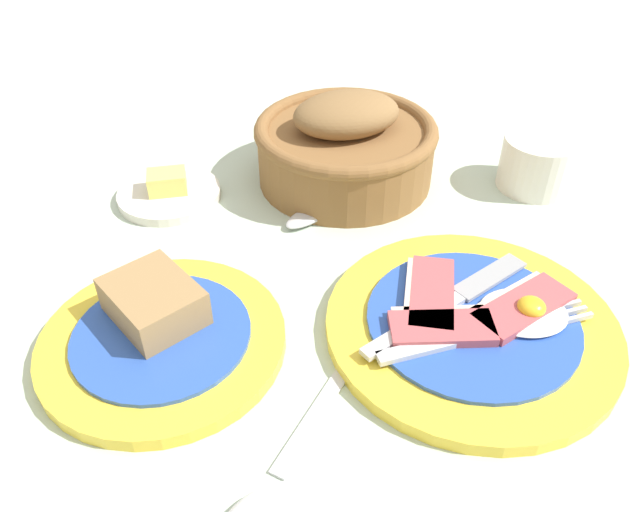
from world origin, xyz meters
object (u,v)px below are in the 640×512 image
(bread_plate, at_px, (161,332))
(butter_dish, at_px, (169,192))
(sugar_cup, at_px, (538,161))
(teaspoon_near_cup, at_px, (257,502))
(teaspoon_by_saucer, at_px, (293,225))
(bread_basket, at_px, (346,145))
(breakfast_plate, at_px, (473,323))

(bread_plate, distance_m, butter_dish, 0.22)
(sugar_cup, xyz_separation_m, teaspoon_near_cup, (-0.27, -0.39, -0.03))
(teaspoon_by_saucer, relative_size, teaspoon_near_cup, 0.83)
(bread_plate, distance_m, teaspoon_near_cup, 0.17)
(bread_basket, distance_m, teaspoon_by_saucer, 0.12)
(sugar_cup, height_order, bread_basket, bread_basket)
(bread_basket, bearing_deg, bread_plate, -120.95)
(bread_basket, relative_size, teaspoon_by_saucer, 1.32)
(breakfast_plate, xyz_separation_m, teaspoon_by_saucer, (-0.15, 0.14, -0.00))
(breakfast_plate, distance_m, bread_plate, 0.25)
(sugar_cup, bearing_deg, butter_dish, -175.79)
(breakfast_plate, bearing_deg, teaspoon_by_saucer, 137.29)
(teaspoon_near_cup, bearing_deg, butter_dish, -133.33)
(teaspoon_near_cup, bearing_deg, bread_plate, -120.60)
(sugar_cup, relative_size, teaspoon_near_cup, 0.45)
(breakfast_plate, bearing_deg, butter_dish, 145.65)
(bread_basket, relative_size, butter_dish, 1.81)
(butter_dish, height_order, teaspoon_near_cup, butter_dish)
(butter_dish, distance_m, teaspoon_near_cup, 0.38)
(butter_dish, bearing_deg, bread_plate, -80.23)
(bread_plate, bearing_deg, teaspoon_by_saucer, 57.97)
(breakfast_plate, bearing_deg, bread_basket, 112.62)
(sugar_cup, height_order, teaspoon_near_cup, sugar_cup)
(bread_plate, bearing_deg, teaspoon_near_cup, -57.74)
(bread_plate, distance_m, bread_basket, 0.30)
(breakfast_plate, distance_m, sugar_cup, 0.25)
(butter_dish, distance_m, teaspoon_by_saucer, 0.15)
(butter_dish, relative_size, teaspoon_by_saucer, 0.73)
(butter_dish, bearing_deg, breakfast_plate, -34.35)
(teaspoon_by_saucer, bearing_deg, teaspoon_near_cup, -137.12)
(sugar_cup, height_order, teaspoon_by_saucer, sugar_cup)
(sugar_cup, relative_size, butter_dish, 0.73)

